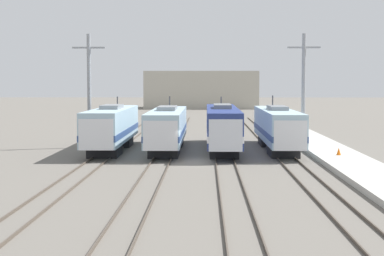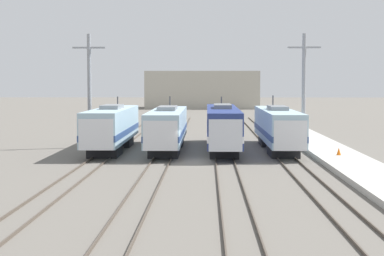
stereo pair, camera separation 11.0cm
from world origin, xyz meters
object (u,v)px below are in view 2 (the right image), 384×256
at_px(locomotive_far_left, 111,127).
at_px(locomotive_center_right, 223,127).
at_px(catenary_tower_right, 304,89).
at_px(traffic_cone, 339,151).
at_px(catenary_tower_left, 89,89).
at_px(locomotive_center_left, 167,128).
at_px(locomotive_far_right, 278,128).

height_order(locomotive_far_left, locomotive_center_right, locomotive_far_left).
relative_size(catenary_tower_right, traffic_cone, 17.67).
relative_size(catenary_tower_left, catenary_tower_right, 1.00).
relative_size(locomotive_far_left, traffic_cone, 28.05).
distance_m(catenary_tower_left, traffic_cone, 24.00).
distance_m(locomotive_far_left, locomotive_center_right, 10.01).
height_order(locomotive_far_left, catenary_tower_right, catenary_tower_right).
distance_m(locomotive_center_left, catenary_tower_right, 13.44).
height_order(locomotive_center_left, locomotive_center_right, locomotive_center_left).
xyz_separation_m(locomotive_center_left, locomotive_center_right, (4.99, 0.52, 0.08)).
distance_m(locomotive_far_left, catenary_tower_right, 18.23).
bearing_deg(locomotive_far_right, locomotive_far_left, -177.46).
distance_m(locomotive_far_right, catenary_tower_left, 18.02).
height_order(catenary_tower_left, catenary_tower_right, same).
xyz_separation_m(catenary_tower_left, traffic_cone, (21.62, -9.21, -4.86)).
bearing_deg(locomotive_center_left, traffic_cone, -23.91).
height_order(locomotive_far_left, locomotive_far_right, locomotive_far_right).
bearing_deg(locomotive_far_left, traffic_cone, -17.66).
bearing_deg(locomotive_far_left, locomotive_far_right, 2.54).
bearing_deg(locomotive_far_right, catenary_tower_left, 171.98).
bearing_deg(locomotive_center_right, locomotive_center_left, -174.09).
xyz_separation_m(locomotive_far_left, catenary_tower_right, (17.63, 3.13, 3.42)).
xyz_separation_m(locomotive_center_right, traffic_cone, (9.11, -6.77, -1.46)).
relative_size(locomotive_center_right, locomotive_far_right, 1.08).
bearing_deg(traffic_cone, locomotive_center_right, 143.39).
distance_m(locomotive_center_right, traffic_cone, 11.44).
bearing_deg(locomotive_far_left, catenary_tower_right, 10.06).
relative_size(locomotive_center_left, traffic_cone, 29.78).
bearing_deg(locomotive_center_right, locomotive_far_right, -0.30).
bearing_deg(catenary_tower_right, locomotive_center_left, -166.83).
bearing_deg(catenary_tower_right, traffic_cone, -80.95).
relative_size(locomotive_center_left, catenary_tower_left, 1.69).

